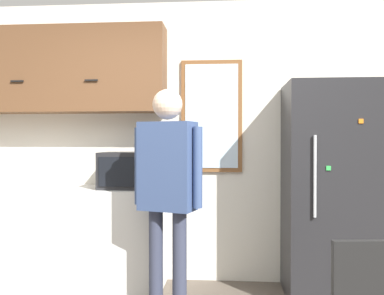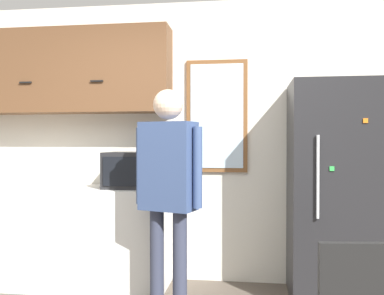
% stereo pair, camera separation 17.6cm
% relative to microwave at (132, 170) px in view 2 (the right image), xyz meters
% --- Properties ---
extents(back_wall, '(6.00, 0.06, 2.70)m').
position_rel_microwave_xyz_m(back_wall, '(0.52, 0.34, 0.26)').
color(back_wall, silver).
rests_on(back_wall, ground_plane).
extents(counter, '(2.00, 0.60, 0.92)m').
position_rel_microwave_xyz_m(counter, '(-0.68, 0.01, -0.63)').
color(counter, silver).
rests_on(counter, ground_plane).
extents(upper_cabinets, '(2.00, 0.33, 0.81)m').
position_rel_microwave_xyz_m(upper_cabinets, '(-0.68, 0.15, 0.94)').
color(upper_cabinets, brown).
extents(microwave, '(0.48, 0.41, 0.33)m').
position_rel_microwave_xyz_m(microwave, '(0.00, 0.00, 0.00)').
color(microwave, '#232326').
rests_on(microwave, counter).
extents(person, '(0.55, 0.34, 1.75)m').
position_rel_microwave_xyz_m(person, '(0.44, -0.57, -0.02)').
color(person, '#33384C').
rests_on(person, ground_plane).
extents(refrigerator, '(0.81, 0.70, 1.85)m').
position_rel_microwave_xyz_m(refrigerator, '(1.81, -0.04, -0.16)').
color(refrigerator, '#232326').
rests_on(refrigerator, ground_plane).
extents(window, '(0.58, 0.05, 1.07)m').
position_rel_microwave_xyz_m(window, '(0.75, 0.30, 0.50)').
color(window, brown).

